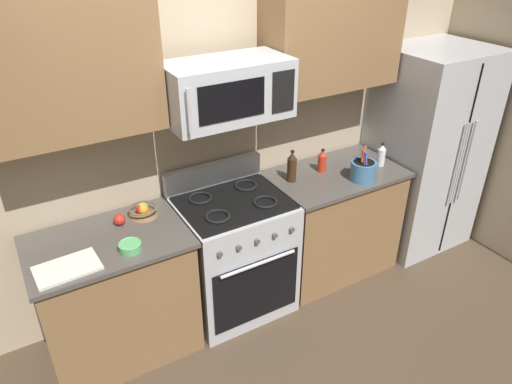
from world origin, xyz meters
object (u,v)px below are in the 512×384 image
object	(u,v)px
bottle_hot_sauce	(322,161)
bottle_soy	(292,167)
range_oven	(234,253)
cutting_board	(67,268)
microwave	(227,90)
bottle_vinegar	(381,155)
refrigerator	(424,150)
utensil_crock	(363,170)
apple_loose	(119,220)
prep_bowl	(130,246)
fruit_basket	(143,210)

from	to	relation	value
bottle_hot_sauce	bottle_soy	distance (m)	0.30
range_oven	cutting_board	distance (m)	1.24
microwave	bottle_vinegar	world-z (taller)	microwave
refrigerator	bottle_hot_sauce	distance (m)	1.06
utensil_crock	apple_loose	distance (m)	1.79
refrigerator	bottle_vinegar	world-z (taller)	refrigerator
utensil_crock	bottle_hot_sauce	distance (m)	0.32
range_oven	bottle_vinegar	bearing A→B (deg)	-3.43
range_oven	bottle_vinegar	world-z (taller)	bottle_vinegar
refrigerator	bottle_hot_sauce	size ratio (longest dim) A/B	9.46
microwave	bottle_hot_sauce	distance (m)	1.10
bottle_soy	microwave	bearing A→B (deg)	-176.21
refrigerator	prep_bowl	world-z (taller)	refrigerator
utensil_crock	prep_bowl	size ratio (longest dim) A/B	1.97
apple_loose	bottle_vinegar	world-z (taller)	bottle_vinegar
apple_loose	cutting_board	distance (m)	0.49
microwave	apple_loose	xyz separation A→B (m)	(-0.75, 0.10, -0.76)
bottle_soy	prep_bowl	distance (m)	1.34
prep_bowl	refrigerator	bearing A→B (deg)	3.48
refrigerator	fruit_basket	distance (m)	2.47
bottle_vinegar	bottle_hot_sauce	xyz separation A→B (m)	(-0.47, 0.16, -0.00)
microwave	bottle_soy	world-z (taller)	microwave
microwave	bottle_hot_sauce	world-z (taller)	microwave
fruit_basket	refrigerator	bearing A→B (deg)	-3.88
range_oven	refrigerator	world-z (taller)	refrigerator
bottle_hot_sauce	apple_loose	bearing A→B (deg)	178.32
refrigerator	bottle_hot_sauce	xyz separation A→B (m)	(-1.05, 0.10, 0.11)
refrigerator	apple_loose	world-z (taller)	refrigerator
apple_loose	prep_bowl	xyz separation A→B (m)	(-0.03, -0.30, -0.01)
utensil_crock	refrigerator	bearing A→B (deg)	11.36
utensil_crock	prep_bowl	distance (m)	1.79
range_oven	prep_bowl	distance (m)	0.93
cutting_board	bottle_soy	distance (m)	1.70
range_oven	cutting_board	size ratio (longest dim) A/B	3.12
fruit_basket	bottle_hot_sauce	xyz separation A→B (m)	(1.42, -0.07, 0.04)
utensil_crock	cutting_board	size ratio (longest dim) A/B	0.77
refrigerator	prep_bowl	xyz separation A→B (m)	(-2.66, -0.16, 0.06)
utensil_crock	prep_bowl	bearing A→B (deg)	179.60
refrigerator	utensil_crock	distance (m)	0.89
range_oven	refrigerator	size ratio (longest dim) A/B	0.62
cutting_board	bottle_vinegar	world-z (taller)	bottle_vinegar
fruit_basket	prep_bowl	xyz separation A→B (m)	(-0.19, -0.33, -0.02)
bottle_vinegar	bottle_soy	bearing A→B (deg)	169.45
bottle_hot_sauce	bottle_soy	world-z (taller)	bottle_soy
fruit_basket	prep_bowl	bearing A→B (deg)	-120.20
utensil_crock	apple_loose	xyz separation A→B (m)	(-1.77, 0.32, -0.04)
bottle_vinegar	bottle_hot_sauce	distance (m)	0.49
cutting_board	apple_loose	bearing A→B (deg)	37.62
apple_loose	fruit_basket	bearing A→B (deg)	8.50
range_oven	bottle_hot_sauce	xyz separation A→B (m)	(0.83, 0.08, 0.52)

